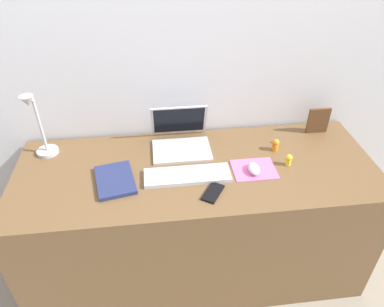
% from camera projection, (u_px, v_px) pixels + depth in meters
% --- Properties ---
extents(ground_plane, '(6.00, 6.00, 0.00)m').
position_uv_depth(ground_plane, '(196.00, 262.00, 2.20)').
color(ground_plane, gray).
extents(back_wall, '(2.99, 0.05, 1.59)m').
position_uv_depth(back_wall, '(188.00, 119.00, 2.04)').
color(back_wall, silver).
rests_on(back_wall, ground_plane).
extents(desk, '(1.79, 0.68, 0.74)m').
position_uv_depth(desk, '(196.00, 220.00, 1.98)').
color(desk, brown).
rests_on(desk, ground_plane).
extents(laptop, '(0.30, 0.28, 0.21)m').
position_uv_depth(laptop, '(180.00, 137.00, 1.89)').
color(laptop, silver).
rests_on(laptop, desk).
extents(keyboard, '(0.41, 0.13, 0.02)m').
position_uv_depth(keyboard, '(187.00, 175.00, 1.70)').
color(keyboard, silver).
rests_on(keyboard, desk).
extents(mousepad, '(0.21, 0.17, 0.00)m').
position_uv_depth(mousepad, '(254.00, 169.00, 1.75)').
color(mousepad, pink).
rests_on(mousepad, desk).
extents(mouse, '(0.06, 0.10, 0.03)m').
position_uv_depth(mouse, '(254.00, 169.00, 1.73)').
color(mouse, silver).
rests_on(mouse, mousepad).
extents(cell_phone, '(0.12, 0.14, 0.01)m').
position_uv_depth(cell_phone, '(213.00, 193.00, 1.61)').
color(cell_phone, black).
rests_on(cell_phone, desk).
extents(desk_lamp, '(0.11, 0.15, 0.37)m').
position_uv_depth(desk_lamp, '(39.00, 127.00, 1.74)').
color(desk_lamp, '#B7B7BC').
rests_on(desk_lamp, desk).
extents(notebook_pad, '(0.21, 0.27, 0.02)m').
position_uv_depth(notebook_pad, '(115.00, 180.00, 1.68)').
color(notebook_pad, navy).
rests_on(notebook_pad, desk).
extents(picture_frame, '(0.12, 0.02, 0.15)m').
position_uv_depth(picture_frame, '(318.00, 121.00, 1.99)').
color(picture_frame, brown).
rests_on(picture_frame, desk).
extents(toy_figurine_teal, '(0.03, 0.03, 0.04)m').
position_uv_depth(toy_figurine_teal, '(277.00, 140.00, 1.93)').
color(toy_figurine_teal, teal).
rests_on(toy_figurine_teal, desk).
extents(toy_figurine_orange, '(0.04, 0.04, 0.07)m').
position_uv_depth(toy_figurine_orange, '(275.00, 145.00, 1.87)').
color(toy_figurine_orange, orange).
rests_on(toy_figurine_orange, desk).
extents(toy_figurine_yellow, '(0.03, 0.03, 0.06)m').
position_uv_depth(toy_figurine_yellow, '(289.00, 160.00, 1.77)').
color(toy_figurine_yellow, yellow).
rests_on(toy_figurine_yellow, desk).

